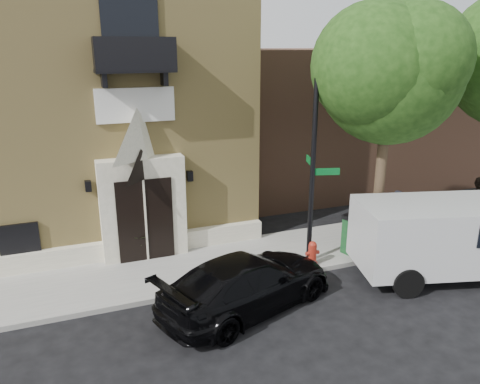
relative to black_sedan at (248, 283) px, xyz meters
The scene contains 13 objects.
ground 1.61m from the black_sedan, 132.62° to the left, with size 120.00×120.00×0.00m, color black.
sidewalk 2.64m from the black_sedan, 89.36° to the left, with size 42.00×3.00×0.15m, color gray.
church 10.59m from the black_sedan, 113.72° to the left, with size 12.20×11.01×9.30m.
neighbour_building 15.13m from the black_sedan, 42.36° to the left, with size 18.00×8.00×6.40m, color brown.
street_tree_left 7.34m from the black_sedan, 15.51° to the left, with size 4.97×4.38×7.77m.
black_sedan is the anchor object (origin of this frame).
cargo_van 6.52m from the black_sedan, ahead, with size 5.98×3.60×2.29m.
street_sign 3.85m from the black_sedan, 30.81° to the left, with size 0.86×1.03×5.57m.
fire_hydrant 2.99m from the black_sedan, 26.78° to the left, with size 0.44×0.35×0.77m.
dumpster 5.27m from the black_sedan, 17.31° to the left, with size 2.22×1.64×1.29m.
planter 4.37m from the black_sedan, 120.58° to the left, with size 0.72×0.63×0.80m, color #455C2D.
pedestrian_near 7.02m from the black_sedan, 20.65° to the left, with size 0.59×0.39×1.62m, color black.
pedestrian_far 10.05m from the black_sedan, 11.51° to the left, with size 0.92×0.72×1.89m, color black.
Camera 1 is at (-3.05, -11.08, 6.60)m, focal length 35.00 mm.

